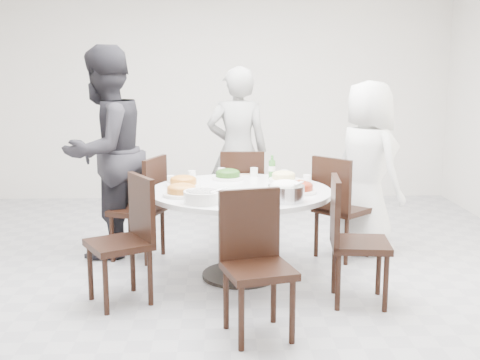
{
  "coord_description": "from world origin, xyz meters",
  "views": [
    {
      "loc": [
        -0.07,
        -4.98,
        1.74
      ],
      "look_at": [
        0.11,
        -0.1,
        0.82
      ],
      "focal_mm": 45.0,
      "sensor_mm": 36.0,
      "label": 1
    }
  ],
  "objects_px": {
    "chair_n": "(242,196)",
    "diner_left": "(105,152)",
    "chair_s": "(259,267)",
    "diner_right": "(367,167)",
    "rice_bowl": "(286,193)",
    "chair_se": "(360,241)",
    "diner_middle": "(238,151)",
    "beverage_bottle": "(272,167)",
    "chair_nw": "(137,208)",
    "dining_table": "(240,234)",
    "chair_ne": "(343,207)",
    "chair_sw": "(119,241)",
    "soup_bowl": "(203,197)"
  },
  "relations": [
    {
      "from": "beverage_bottle",
      "to": "chair_n",
      "type": "bearing_deg",
      "value": 116.04
    },
    {
      "from": "chair_se",
      "to": "rice_bowl",
      "type": "bearing_deg",
      "value": 80.37
    },
    {
      "from": "diner_right",
      "to": "chair_n",
      "type": "bearing_deg",
      "value": 47.98
    },
    {
      "from": "chair_sw",
      "to": "diner_left",
      "type": "bearing_deg",
      "value": 164.07
    },
    {
      "from": "chair_nw",
      "to": "diner_middle",
      "type": "relative_size",
      "value": 0.54
    },
    {
      "from": "chair_se",
      "to": "chair_s",
      "type": "bearing_deg",
      "value": 131.14
    },
    {
      "from": "diner_right",
      "to": "diner_middle",
      "type": "relative_size",
      "value": 0.93
    },
    {
      "from": "rice_bowl",
      "to": "soup_bowl",
      "type": "xyz_separation_m",
      "value": [
        -0.62,
        -0.03,
        -0.02
      ]
    },
    {
      "from": "dining_table",
      "to": "chair_nw",
      "type": "bearing_deg",
      "value": 149.95
    },
    {
      "from": "chair_nw",
      "to": "rice_bowl",
      "type": "distance_m",
      "value": 1.62
    },
    {
      "from": "diner_right",
      "to": "diner_middle",
      "type": "bearing_deg",
      "value": 32.63
    },
    {
      "from": "chair_ne",
      "to": "chair_nw",
      "type": "distance_m",
      "value": 1.89
    },
    {
      "from": "chair_sw",
      "to": "diner_middle",
      "type": "distance_m",
      "value": 2.17
    },
    {
      "from": "rice_bowl",
      "to": "diner_left",
      "type": "bearing_deg",
      "value": 144.15
    },
    {
      "from": "chair_s",
      "to": "rice_bowl",
      "type": "relative_size",
      "value": 3.44
    },
    {
      "from": "dining_table",
      "to": "chair_ne",
      "type": "height_order",
      "value": "chair_ne"
    },
    {
      "from": "chair_nw",
      "to": "rice_bowl",
      "type": "bearing_deg",
      "value": 72.32
    },
    {
      "from": "chair_se",
      "to": "diner_left",
      "type": "height_order",
      "value": "diner_left"
    },
    {
      "from": "diner_left",
      "to": "chair_sw",
      "type": "bearing_deg",
      "value": 45.54
    },
    {
      "from": "dining_table",
      "to": "chair_se",
      "type": "xyz_separation_m",
      "value": [
        0.87,
        -0.59,
        0.1
      ]
    },
    {
      "from": "chair_s",
      "to": "diner_right",
      "type": "xyz_separation_m",
      "value": [
        1.15,
        1.83,
        0.34
      ]
    },
    {
      "from": "rice_bowl",
      "to": "soup_bowl",
      "type": "relative_size",
      "value": 0.97
    },
    {
      "from": "chair_nw",
      "to": "chair_sw",
      "type": "relative_size",
      "value": 1.0
    },
    {
      "from": "chair_ne",
      "to": "chair_sw",
      "type": "relative_size",
      "value": 1.0
    },
    {
      "from": "dining_table",
      "to": "chair_ne",
      "type": "xyz_separation_m",
      "value": [
        0.97,
        0.51,
        0.1
      ]
    },
    {
      "from": "chair_ne",
      "to": "diner_middle",
      "type": "bearing_deg",
      "value": 5.31
    },
    {
      "from": "dining_table",
      "to": "chair_se",
      "type": "distance_m",
      "value": 1.05
    },
    {
      "from": "chair_nw",
      "to": "diner_left",
      "type": "xyz_separation_m",
      "value": [
        -0.29,
        0.15,
        0.49
      ]
    },
    {
      "from": "soup_bowl",
      "to": "chair_n",
      "type": "bearing_deg",
      "value": 76.62
    },
    {
      "from": "chair_se",
      "to": "beverage_bottle",
      "type": "xyz_separation_m",
      "value": [
        -0.56,
        1.08,
        0.38
      ]
    },
    {
      "from": "diner_right",
      "to": "beverage_bottle",
      "type": "relative_size",
      "value": 7.67
    },
    {
      "from": "chair_n",
      "to": "chair_sw",
      "type": "relative_size",
      "value": 1.0
    },
    {
      "from": "chair_s",
      "to": "rice_bowl",
      "type": "bearing_deg",
      "value": 55.08
    },
    {
      "from": "diner_right",
      "to": "rice_bowl",
      "type": "relative_size",
      "value": 5.87
    },
    {
      "from": "chair_sw",
      "to": "chair_s",
      "type": "xyz_separation_m",
      "value": [
        0.99,
        -0.61,
        0.0
      ]
    },
    {
      "from": "chair_s",
      "to": "chair_se",
      "type": "xyz_separation_m",
      "value": [
        0.79,
        0.55,
        0.0
      ]
    },
    {
      "from": "diner_middle",
      "to": "rice_bowl",
      "type": "xyz_separation_m",
      "value": [
        0.3,
        -1.82,
        -0.07
      ]
    },
    {
      "from": "chair_se",
      "to": "diner_left",
      "type": "relative_size",
      "value": 0.49
    },
    {
      "from": "chair_ne",
      "to": "rice_bowl",
      "type": "relative_size",
      "value": 3.44
    },
    {
      "from": "chair_n",
      "to": "chair_s",
      "type": "height_order",
      "value": "same"
    },
    {
      "from": "beverage_bottle",
      "to": "chair_ne",
      "type": "bearing_deg",
      "value": 2.12
    },
    {
      "from": "diner_middle",
      "to": "rice_bowl",
      "type": "distance_m",
      "value": 1.85
    },
    {
      "from": "chair_nw",
      "to": "diner_right",
      "type": "relative_size",
      "value": 0.59
    },
    {
      "from": "chair_n",
      "to": "beverage_bottle",
      "type": "xyz_separation_m",
      "value": [
        0.25,
        -0.52,
        0.38
      ]
    },
    {
      "from": "chair_n",
      "to": "beverage_bottle",
      "type": "height_order",
      "value": "beverage_bottle"
    },
    {
      "from": "diner_middle",
      "to": "beverage_bottle",
      "type": "relative_size",
      "value": 8.27
    },
    {
      "from": "chair_nw",
      "to": "diner_left",
      "type": "height_order",
      "value": "diner_left"
    },
    {
      "from": "chair_n",
      "to": "chair_s",
      "type": "bearing_deg",
      "value": 91.62
    },
    {
      "from": "chair_n",
      "to": "chair_nw",
      "type": "height_order",
      "value": "same"
    },
    {
      "from": "chair_n",
      "to": "diner_left",
      "type": "bearing_deg",
      "value": 15.17
    }
  ]
}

